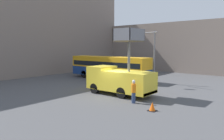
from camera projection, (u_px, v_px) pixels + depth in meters
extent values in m
plane|color=#4C4C4F|center=(113.00, 96.00, 20.36)|extent=(120.00, 120.00, 0.00)
cube|color=gray|center=(0.00, 26.00, 33.68)|extent=(44.00, 10.00, 15.47)
cube|color=gray|center=(173.00, 47.00, 43.85)|extent=(10.00, 28.00, 8.95)
cube|color=yellow|center=(102.00, 77.00, 22.21)|extent=(2.50, 1.99, 2.17)
cube|color=yellow|center=(129.00, 81.00, 20.14)|extent=(2.50, 4.64, 1.87)
cube|color=red|center=(150.00, 93.00, 18.80)|extent=(2.45, 0.10, 0.24)
cylinder|color=black|center=(95.00, 88.00, 21.47)|extent=(0.30, 1.01, 1.01)
cylinder|color=black|center=(109.00, 85.00, 23.17)|extent=(0.30, 1.01, 1.01)
cylinder|color=black|center=(122.00, 93.00, 19.39)|extent=(0.30, 1.01, 1.01)
cylinder|color=black|center=(135.00, 89.00, 21.08)|extent=(0.30, 1.01, 1.01)
cylinder|color=slate|center=(129.00, 57.00, 19.90)|extent=(0.24, 0.24, 2.72)
cube|color=brown|center=(129.00, 41.00, 19.75)|extent=(2.38, 1.88, 0.10)
cube|color=slate|center=(121.00, 34.00, 18.80)|extent=(0.08, 1.88, 1.05)
cube|color=slate|center=(136.00, 35.00, 20.57)|extent=(0.08, 1.88, 1.05)
cube|color=slate|center=(121.00, 35.00, 20.25)|extent=(2.38, 0.08, 1.05)
cube|color=slate|center=(138.00, 34.00, 19.12)|extent=(2.38, 0.08, 1.05)
cube|color=navy|center=(109.00, 72.00, 30.73)|extent=(2.59, 12.38, 1.23)
cube|color=orange|center=(109.00, 62.00, 30.58)|extent=(2.59, 12.38, 1.51)
cube|color=black|center=(109.00, 64.00, 30.60)|extent=(2.61, 11.89, 0.66)
cylinder|color=black|center=(84.00, 74.00, 32.32)|extent=(0.30, 1.08, 1.08)
cylinder|color=black|center=(95.00, 73.00, 34.08)|extent=(0.30, 1.08, 1.08)
cylinder|color=black|center=(126.00, 79.00, 27.49)|extent=(0.30, 1.08, 1.08)
cylinder|color=black|center=(136.00, 77.00, 29.25)|extent=(0.30, 1.08, 1.08)
cylinder|color=slate|center=(154.00, 57.00, 27.11)|extent=(0.18, 0.18, 6.54)
cylinder|color=slate|center=(148.00, 33.00, 25.87)|extent=(0.54, 2.76, 0.13)
cube|color=black|center=(140.00, 36.00, 25.00)|extent=(0.36, 0.36, 0.90)
sphere|color=red|center=(140.00, 34.00, 24.97)|extent=(0.20, 0.20, 0.20)
cylinder|color=navy|center=(134.00, 98.00, 17.78)|extent=(0.32, 0.32, 0.88)
cylinder|color=orange|center=(134.00, 88.00, 17.70)|extent=(0.38, 0.38, 0.69)
sphere|color=tan|center=(134.00, 83.00, 17.65)|extent=(0.24, 0.24, 0.24)
sphere|color=white|center=(134.00, 81.00, 17.64)|extent=(0.25, 0.25, 0.25)
cylinder|color=navy|center=(141.00, 84.00, 24.37)|extent=(0.32, 0.32, 0.80)
cylinder|color=orange|center=(141.00, 78.00, 24.29)|extent=(0.38, 0.38, 0.63)
sphere|color=tan|center=(141.00, 74.00, 24.25)|extent=(0.22, 0.22, 0.22)
sphere|color=white|center=(141.00, 73.00, 24.24)|extent=(0.23, 0.23, 0.23)
cube|color=black|center=(152.00, 111.00, 15.66)|extent=(0.58, 0.58, 0.03)
cone|color=#F25B0F|center=(152.00, 106.00, 15.63)|extent=(0.46, 0.46, 0.66)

